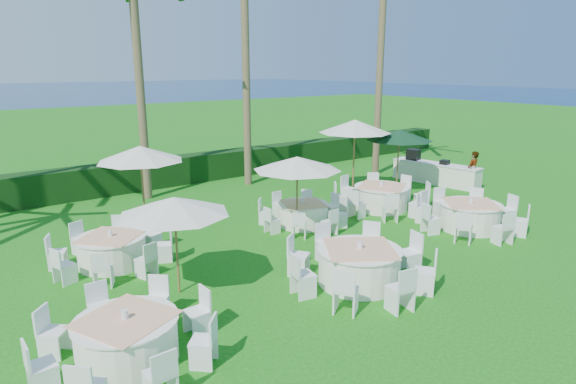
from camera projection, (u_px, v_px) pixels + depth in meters
The scene contains 18 objects.
ground at pixel (377, 275), 11.87m from camera, with size 120.00×120.00×0.00m, color #136010.
hedge at pixel (175, 171), 21.03m from camera, with size 34.00×1.00×1.20m, color black.
banquet_table_a at pixel (127, 338), 8.35m from camera, with size 3.15×3.15×0.95m.
banquet_table_b at pixel (359, 265), 11.34m from camera, with size 3.49×3.49×1.04m.
banquet_table_c at pixel (470, 215), 15.21m from camera, with size 3.30×3.30×1.00m.
banquet_table_d at pixel (112, 250), 12.43m from camera, with size 3.02×3.02×0.93m.
banquet_table_e at pixel (303, 214), 15.57m from camera, with size 2.89×2.89×0.89m.
banquet_table_f at pixel (381, 197), 17.33m from camera, with size 3.42×3.42×1.02m.
umbrella_a at pixel (174, 206), 10.45m from camera, with size 2.45×2.45×2.25m.
umbrella_b at pixel (297, 163), 14.43m from camera, with size 2.68×2.68×2.39m.
umbrella_c at pixel (140, 154), 14.44m from camera, with size 2.60×2.60×2.70m.
umbrella_d at pixel (355, 126), 18.91m from camera, with size 2.85×2.85×2.99m.
umbrella_green at pixel (399, 135), 19.33m from camera, with size 2.69×2.69×2.56m.
buffet_table at pixel (435, 172), 21.19m from camera, with size 1.38×3.98×1.39m.
staff_person at pixel (473, 170), 20.04m from camera, with size 0.59×0.39×1.62m, color gray.
palm_b at pixel (139, 75), 17.73m from camera, with size 4.33×4.31×8.47m.
palm_c at pixel (245, 32), 19.56m from camera, with size 4.39×4.20×11.75m.
palm_e at pixel (380, 56), 21.78m from camera, with size 4.40×3.97×9.97m.
Camera 1 is at (-8.32, -7.48, 4.97)m, focal length 30.00 mm.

